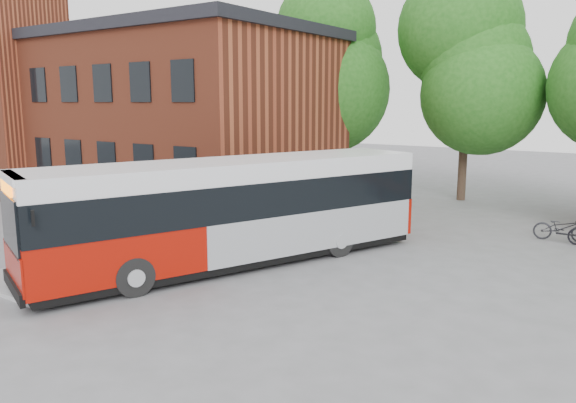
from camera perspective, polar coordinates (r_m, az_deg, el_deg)
The scene contains 8 objects.
ground at distance 16.14m, azimuth -5.41°, elevation -8.04°, with size 100.00×100.00×0.00m, color slate.
station_building at distance 30.90m, azimuth -13.41°, elevation 8.41°, with size 18.40×10.40×8.50m, color brown, non-canonical shape.
clock_tower at distance 33.65m, azimuth -26.24°, elevation 16.07°, with size 5.20×5.20×18.20m, color brown, non-canonical shape.
bus_shelter at distance 18.31m, azimuth -18.40°, elevation -1.65°, with size 3.60×7.00×2.90m, color black, non-canonical shape.
tree_0 at distance 31.96m, azimuth 4.85°, elevation 10.94°, with size 7.92×7.92×11.00m, color #1E5617, non-canonical shape.
tree_1 at distance 30.06m, azimuth 17.66°, elevation 9.99°, with size 7.92×7.92×10.40m, color #1E5617, non-canonical shape.
city_bus at distance 17.47m, azimuth -5.32°, elevation -1.10°, with size 2.74×12.84×3.26m, color #A00F04, non-canonical shape.
bicycle_0 at distance 22.72m, azimuth 26.04°, elevation -2.40°, with size 0.66×1.91×1.00m, color #242429.
Camera 1 is at (9.92, -11.71, 5.01)m, focal length 35.00 mm.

